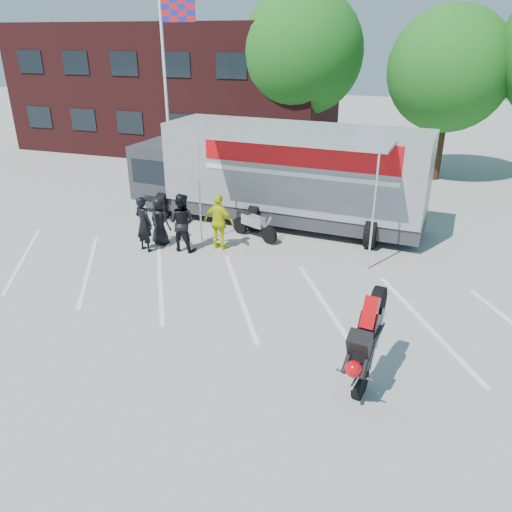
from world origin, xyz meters
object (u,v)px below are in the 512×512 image
Objects in this scene: parked_motorcycle at (254,238)px; spectator_leather_a at (160,221)px; flagpole at (170,69)px; stunt_bike_rider at (369,375)px; tree_mid at (449,70)px; spectator_leather_c at (182,222)px; tree_left at (302,53)px; spectator_hivis at (219,222)px; spectator_leather_b at (144,224)px; transporter_truck at (280,222)px.

spectator_leather_a is at bearing 141.76° from parked_motorcycle.
flagpole reaches higher than parked_motorcycle.
stunt_bike_rider is 8.96m from spectator_leather_a.
tree_mid reaches higher than spectator_leather_c.
tree_left is 4.73× the size of spectator_hivis.
spectator_leather_a is 2.04m from spectator_hivis.
tree_left is 19.25m from stunt_bike_rider.
stunt_bike_rider is at bearing 161.67° from spectator_leather_a.
spectator_leather_c is (-6.52, 4.66, 0.94)m from stunt_bike_rider.
tree_mid is (7.00, -1.00, -0.62)m from tree_left.
spectator_leather_b is 0.99× the size of spectator_hivis.
stunt_bike_rider is (-1.05, -16.44, -4.94)m from tree_mid.
tree_left is 5.39× the size of spectator_leather_a.
tree_mid reaches higher than parked_motorcycle.
flagpole reaches higher than tree_mid.
tree_left reaches higher than stunt_bike_rider.
tree_left is at bearing 31.12° from parked_motorcycle.
spectator_leather_c is at bearing -179.83° from spectator_leather_a.
spectator_hivis is (0.52, -12.31, -4.65)m from tree_left.
flagpole is 8.92m from spectator_hivis.
parked_motorcycle is 3.76m from spectator_leather_b.
transporter_truck is 5.92× the size of spectator_leather_c.
tree_mid is 17.20m from stunt_bike_rider.
flagpole is 4.24× the size of spectator_leather_c.
spectator_leather_c is at bearing 156.69° from parked_motorcycle.
stunt_bike_rider is 1.38× the size of spectator_leather_a.
spectator_leather_b is (-3.37, -3.89, 0.90)m from transporter_truck.
flagpole reaches higher than spectator_hivis.
tree_mid is at bearing -121.39° from spectator_leather_c.
parked_motorcycle is (-0.39, -1.79, 0.00)m from transporter_truck.
transporter_truck reaches higher than stunt_bike_rider.
spectator_leather_b is 0.96× the size of spectator_leather_c.
stunt_bike_rider reaches higher than parked_motorcycle.
transporter_truck is 5.23m from spectator_leather_b.
spectator_leather_a is (-1.50, -12.54, -4.76)m from tree_left.
transporter_truck is at bearing -112.63° from spectator_leather_b.
spectator_hivis reaches higher than transporter_truck.
flagpole is 7.37m from tree_left.
transporter_truck is at bearing -122.61° from tree_mid.
tree_mid is at bearing 61.32° from transporter_truck.
stunt_bike_rider is (5.95, -17.44, -5.57)m from tree_left.
spectator_leather_b is at bearing -125.45° from tree_mid.
tree_left is 12.48m from parked_motorcycle.
tree_left is 10.98m from transporter_truck.
spectator_hivis is (2.21, 0.90, 0.01)m from spectator_leather_b.
parked_motorcycle is at bearing -119.49° from tree_mid.
tree_mid is at bearing -111.37° from spectator_leather_a.
spectator_leather_c is at bearing 31.41° from spectator_hivis.
stunt_bike_rider is 1.17× the size of spectator_leather_c.
spectator_leather_c is 1.19m from spectator_hivis.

